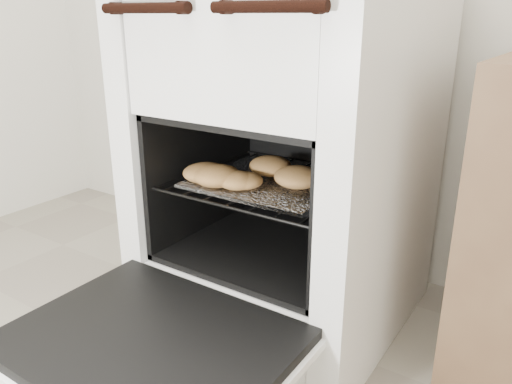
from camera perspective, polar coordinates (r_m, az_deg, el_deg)
stove at (r=1.41m, az=3.70°, el=3.99°), size 0.67×0.75×1.03m
oven_door at (r=1.12m, az=-12.00°, el=-16.68°), size 0.60×0.47×0.04m
oven_rack at (r=1.36m, az=2.09°, el=1.16°), size 0.49×0.47×0.01m
foil_sheet at (r=1.34m, az=1.59°, el=1.18°), size 0.38×0.34×0.01m
baked_rolls at (r=1.31m, az=0.00°, el=2.05°), size 0.40×0.30×0.05m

